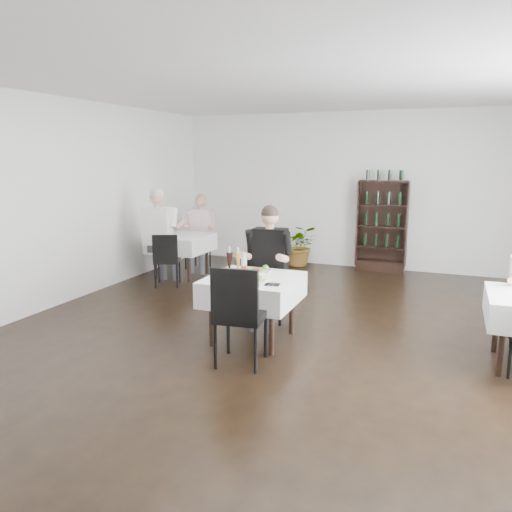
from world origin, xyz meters
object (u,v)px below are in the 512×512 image
Objects in this scene: wine_shelf at (382,227)px; main_table at (253,289)px; diner_main at (268,257)px; potted_tree at (300,245)px.

main_table is (-0.90, -4.31, -0.23)m from wine_shelf.
wine_shelf reaches higher than diner_main.
wine_shelf is 2.12× the size of potted_tree.
diner_main reaches higher than main_table.
wine_shelf is 1.62m from potted_tree.
wine_shelf is 3.84m from diner_main.
main_table is 0.65m from diner_main.
potted_tree is (-1.56, -0.13, -0.43)m from wine_shelf.
main_table is 0.66× the size of diner_main.
main_table is at bearing -81.04° from potted_tree.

